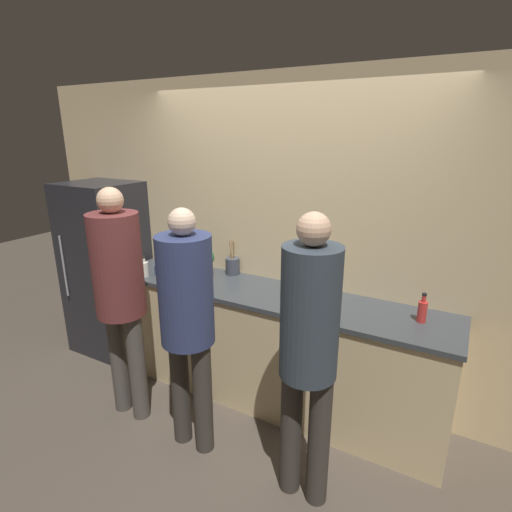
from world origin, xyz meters
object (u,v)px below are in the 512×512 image
(cup_blue, at_px, (160,270))
(fruit_bowl, at_px, (310,289))
(person_right, at_px, (309,343))
(potted_plant, at_px, (206,262))
(person_left, at_px, (119,286))
(utensil_crock, at_px, (233,265))
(bottle_red, at_px, (422,311))
(bottle_clear, at_px, (144,268))
(person_center, at_px, (187,313))
(refrigerator, at_px, (107,269))

(cup_blue, bearing_deg, fruit_bowl, 10.06)
(person_right, relative_size, fruit_bowl, 5.95)
(person_right, height_order, potted_plant, person_right)
(person_right, bearing_deg, person_left, 178.56)
(person_left, distance_m, utensil_crock, 1.00)
(cup_blue, bearing_deg, utensil_crock, 30.54)
(person_left, height_order, bottle_red, person_left)
(bottle_clear, height_order, potted_plant, potted_plant)
(person_center, height_order, cup_blue, person_center)
(person_left, relative_size, person_center, 1.05)
(utensil_crock, bearing_deg, person_right, -40.99)
(person_right, height_order, bottle_red, person_right)
(bottle_clear, distance_m, cup_blue, 0.13)
(refrigerator, xyz_separation_m, cup_blue, (0.78, -0.09, 0.15))
(person_left, height_order, person_right, person_left)
(person_left, relative_size, bottle_red, 8.87)
(person_center, xyz_separation_m, bottle_clear, (-0.89, 0.53, -0.00))
(utensil_crock, distance_m, cup_blue, 0.64)
(fruit_bowl, height_order, potted_plant, potted_plant)
(person_left, xyz_separation_m, utensil_crock, (0.39, 0.92, -0.05))
(person_center, height_order, fruit_bowl, person_center)
(person_center, bearing_deg, bottle_red, 29.85)
(person_left, bearing_deg, utensil_crock, 66.78)
(refrigerator, relative_size, potted_plant, 6.74)
(cup_blue, bearing_deg, bottle_clear, -131.26)
(refrigerator, bearing_deg, bottle_clear, -14.87)
(person_right, xyz_separation_m, fruit_bowl, (-0.34, 0.86, -0.05))
(refrigerator, xyz_separation_m, fruit_bowl, (2.10, 0.14, 0.14))
(cup_blue, bearing_deg, bottle_red, 3.84)
(person_right, bearing_deg, potted_plant, 148.23)
(cup_blue, bearing_deg, person_center, -37.91)
(person_center, height_order, potted_plant, person_center)
(bottle_red, bearing_deg, cup_blue, -176.16)
(potted_plant, bearing_deg, refrigerator, -177.05)
(utensil_crock, bearing_deg, cup_blue, -149.46)
(refrigerator, distance_m, person_right, 2.55)
(person_left, bearing_deg, bottle_red, 20.38)
(utensil_crock, bearing_deg, refrigerator, -169.94)
(person_center, relative_size, utensil_crock, 5.61)
(refrigerator, height_order, person_right, person_right)
(person_right, bearing_deg, utensil_crock, 139.01)
(bottle_red, relative_size, potted_plant, 0.80)
(refrigerator, xyz_separation_m, person_center, (1.59, -0.71, 0.18))
(bottle_red, distance_m, potted_plant, 1.74)
(fruit_bowl, distance_m, bottle_clear, 1.44)
(cup_blue, distance_m, potted_plant, 0.43)
(fruit_bowl, relative_size, potted_plant, 1.18)
(fruit_bowl, relative_size, cup_blue, 3.31)
(person_right, distance_m, potted_plant, 1.48)
(refrigerator, relative_size, cup_blue, 18.85)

